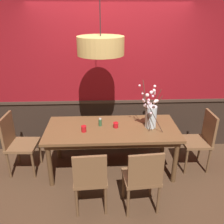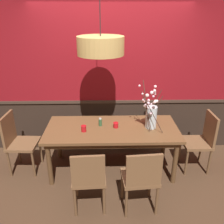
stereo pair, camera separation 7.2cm
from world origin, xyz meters
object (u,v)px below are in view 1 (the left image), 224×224
at_px(condiment_bottle, 100,122).
at_px(chair_near_side_left, 90,178).
at_px(chair_far_side_right, 127,119).
at_px(pendant_lamp, 101,46).
at_px(chair_near_side_right, 143,177).
at_px(chair_head_west_end, 17,141).
at_px(candle_holder_nearer_edge, 116,125).
at_px(candle_holder_nearer_center, 84,129).
at_px(chair_far_side_left, 92,118).
at_px(dining_table, 112,133).
at_px(vase_with_blossoms, 151,115).
at_px(chair_head_east_end, 201,138).

bearing_deg(condiment_bottle, chair_near_side_left, -97.77).
distance_m(chair_far_side_right, pendant_lamp, 1.75).
bearing_deg(chair_near_side_right, chair_head_west_end, 153.36).
distance_m(chair_near_side_right, candle_holder_nearer_edge, 0.96).
bearing_deg(candle_holder_nearer_edge, candle_holder_nearer_center, -166.73).
xyz_separation_m(chair_far_side_right, pendant_lamp, (-0.47, -0.86, 1.46)).
xyz_separation_m(chair_far_side_left, chair_near_side_left, (0.03, -1.70, -0.01)).
height_order(dining_table, vase_with_blossoms, vase_with_blossoms).
distance_m(chair_near_side_right, candle_holder_nearer_center, 1.11).
bearing_deg(candle_holder_nearer_center, candle_holder_nearer_edge, 13.27).
distance_m(chair_head_west_end, condiment_bottle, 1.31).
bearing_deg(chair_head_west_end, pendant_lamp, -2.34).
bearing_deg(chair_far_side_left, chair_near_side_right, -68.76).
distance_m(chair_head_west_end, chair_far_side_right, 1.95).
bearing_deg(condiment_bottle, chair_near_side_right, -61.60).
relative_size(candle_holder_nearer_edge, condiment_bottle, 0.64).
distance_m(dining_table, chair_head_east_end, 1.41).
relative_size(chair_head_east_end, candle_holder_nearer_edge, 11.75).
relative_size(chair_far_side_left, chair_far_side_right, 1.00).
xyz_separation_m(candle_holder_nearer_edge, condiment_bottle, (-0.24, 0.07, 0.02)).
distance_m(chair_far_side_right, candle_holder_nearer_center, 1.22).
height_order(chair_near_side_right, vase_with_blossoms, vase_with_blossoms).
height_order(vase_with_blossoms, pendant_lamp, pendant_lamp).
bearing_deg(candle_holder_nearer_center, chair_head_west_end, 172.90).
bearing_deg(chair_head_east_end, chair_far_side_right, 142.61).
distance_m(chair_far_side_left, chair_near_side_left, 1.70).
xyz_separation_m(condiment_bottle, pendant_lamp, (0.03, -0.10, 1.15)).
bearing_deg(candle_holder_nearer_edge, chair_head_west_end, 179.32).
bearing_deg(chair_near_side_right, vase_with_blossoms, 74.49).
height_order(vase_with_blossoms, candle_holder_nearer_center, vase_with_blossoms).
bearing_deg(vase_with_blossoms, chair_head_west_end, 179.34).
bearing_deg(chair_near_side_left, chair_far_side_right, 69.53).
xyz_separation_m(candle_holder_nearer_edge, pendant_lamp, (-0.21, -0.04, 1.17)).
relative_size(chair_far_side_right, candle_holder_nearer_center, 9.71).
bearing_deg(chair_far_side_left, chair_head_west_end, -143.69).
relative_size(candle_holder_nearer_edge, pendant_lamp, 0.07).
bearing_deg(condiment_bottle, chair_far_side_left, 101.46).
bearing_deg(chair_head_east_end, candle_holder_nearer_center, -176.62).
relative_size(chair_near_side_left, pendant_lamp, 0.79).
bearing_deg(dining_table, chair_far_side_right, 68.79).
distance_m(chair_head_east_end, chair_far_side_right, 1.36).
relative_size(chair_head_west_end, condiment_bottle, 7.55).
bearing_deg(dining_table, chair_far_side_left, 111.43).
distance_m(dining_table, pendant_lamp, 1.30).
bearing_deg(candle_holder_nearer_edge, dining_table, -170.64).
relative_size(condiment_bottle, pendant_lamp, 0.11).
relative_size(vase_with_blossoms, condiment_bottle, 5.68).
distance_m(chair_head_west_end, chair_near_side_left, 1.45).
bearing_deg(chair_far_side_left, dining_table, -68.57).
height_order(chair_near_side_right, chair_near_side_left, chair_near_side_right).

